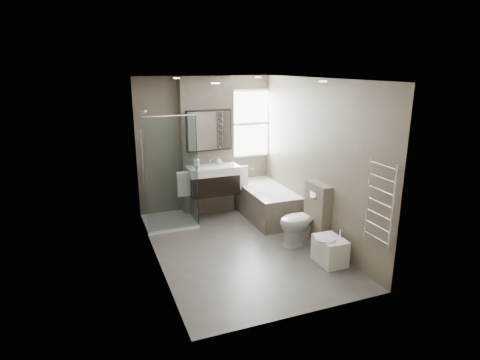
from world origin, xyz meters
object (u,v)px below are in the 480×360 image
vanity (213,180)px  bathtub (265,201)px  toilet (302,220)px  bidet (330,250)px

vanity → bathtub: size_ratio=0.59×
toilet → bidet: toilet is taller
vanity → bidet: vanity is taller
bathtub → toilet: toilet is taller
bidet → bathtub: bearing=92.5°
bathtub → toilet: size_ratio=2.03×
vanity → toilet: vanity is taller
toilet → bidet: 0.77m
toilet → bidet: size_ratio=1.55×
bathtub → bidet: 2.04m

